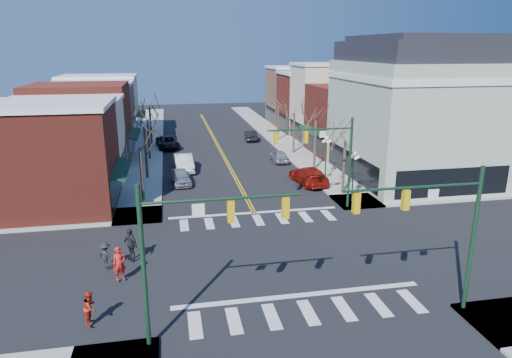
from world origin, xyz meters
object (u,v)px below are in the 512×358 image
lamppost_corner (353,168)px  pedestrian_red_b (90,307)px  car_left_mid (184,163)px  pedestrian_dark_a (130,244)px  car_right_near (309,175)px  pedestrian_red_a (119,264)px  pedestrian_dark_b (106,255)px  car_left_near (181,177)px  victorian_corner (415,110)px  car_right_mid (279,156)px  lamppost_midblock (326,151)px  car_right_far (251,135)px  car_left_far (167,143)px

lamppost_corner → pedestrian_red_b: (-18.20, -13.89, -2.01)m
car_left_mid → pedestrian_dark_a: 20.81m
lamppost_corner → pedestrian_red_b: 22.98m
car_right_near → pedestrian_red_a: (-15.49, -15.93, 0.30)m
car_left_mid → pedestrian_dark_b: size_ratio=3.33×
car_left_mid → car_left_near: bearing=-98.1°
victorian_corner → lamppost_corner: (-8.30, -6.00, -3.70)m
car_right_near → pedestrian_red_b: (-16.40, -19.89, 0.16)m
victorian_corner → car_left_mid: (-21.30, 6.94, -5.82)m
car_right_near → car_left_near: bearing=-17.2°
car_right_mid → pedestrian_red_b: size_ratio=2.43×
victorian_corner → lamppost_midblock: victorian_corner is taller
car_left_mid → car_right_mid: bearing=7.2°
car_right_far → lamppost_corner: bearing=101.8°
car_left_far → pedestrian_red_a: (-2.69, -34.24, 0.35)m
victorian_corner → pedestrian_red_a: bearing=-148.1°
lamppost_midblock → pedestrian_dark_a: bearing=-140.3°
car_left_near → car_left_mid: car_left_mid is taller
victorian_corner → car_left_mid: size_ratio=2.80×
pedestrian_dark_b → car_right_near: bearing=-97.8°
car_right_near → car_right_mid: car_right_near is taller
car_left_far → car_right_near: bearing=-61.7°
lamppost_midblock → pedestrian_red_a: size_ratio=2.30×
lamppost_corner → car_left_mid: lamppost_corner is taller
car_left_mid → pedestrian_red_b: bearing=-103.4°
victorian_corner → car_left_mid: victorian_corner is taller
car_left_far → lamppost_midblock: bearing=-57.3°
victorian_corner → pedestrian_red_a: 30.65m
car_left_mid → car_right_far: size_ratio=1.22×
car_left_mid → pedestrian_red_a: (-4.29, -22.87, 0.25)m
car_left_far → car_right_near: car_right_near is taller
lamppost_midblock → car_left_far: lamppost_midblock is taller
pedestrian_dark_b → car_right_mid: bearing=-83.2°
car_left_near → pedestrian_dark_a: (-3.41, -15.61, 0.41)m
car_right_near → car_right_mid: (-0.72, 8.74, -0.13)m
car_right_mid → victorian_corner: bearing=139.8°
car_left_far → pedestrian_dark_b: (-3.60, -32.66, 0.17)m
car_left_far → pedestrian_dark_a: size_ratio=2.77×
pedestrian_dark_a → car_right_mid: bearing=106.0°
car_left_mid → pedestrian_dark_a: pedestrian_dark_a is taller
car_right_far → car_left_near: bearing=67.1°
car_right_far → pedestrian_red_a: size_ratio=2.22×
lamppost_midblock → car_right_far: bearing=99.3°
pedestrian_red_b → pedestrian_dark_b: size_ratio=1.05×
pedestrian_dark_a → pedestrian_red_b: bearing=-52.8°
lamppost_corner → pedestrian_dark_a: bearing=-156.0°
lamppost_midblock → car_right_far: lamppost_midblock is taller
victorian_corner → car_right_far: 25.08m
lamppost_corner → car_right_far: size_ratio=1.03×
lamppost_midblock → pedestrian_red_b: size_ratio=2.70×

